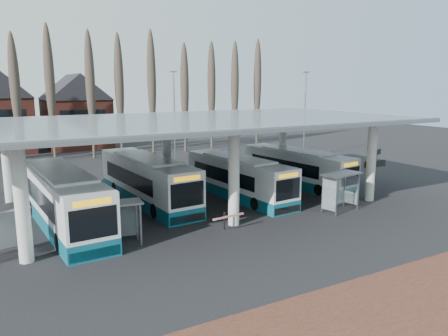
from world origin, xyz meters
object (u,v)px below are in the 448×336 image
bus_2 (238,178)px  shelter_2 (339,183)px  bus_0 (63,200)px  bus_1 (147,181)px  shelter_1 (117,214)px  bus_3 (296,168)px

bus_2 → shelter_2: bus_2 is taller
bus_0 → shelter_2: bus_0 is taller
bus_0 → bus_1: bearing=21.1°
bus_0 → bus_2: bearing=0.9°
bus_0 → shelter_2: 18.28m
bus_0 → shelter_1: size_ratio=4.69×
bus_2 → bus_1: bearing=159.1°
bus_1 → shelter_1: (-4.39, -7.67, 0.14)m
bus_0 → bus_2: size_ratio=1.11×
bus_0 → shelter_1: bearing=-70.1°
bus_0 → shelter_1: (2.04, -4.73, 0.10)m
bus_0 → shelter_2: size_ratio=4.14×
bus_0 → bus_2: 13.20m
bus_1 → bus_2: (6.73, -1.95, -0.14)m
bus_0 → bus_3: bus_0 is taller
shelter_2 → bus_2: bearing=111.6°
bus_0 → shelter_1: 5.15m
bus_0 → bus_2: (13.16, 0.99, -0.17)m
bus_3 → shelter_1: (-17.68, -6.70, 0.28)m
bus_3 → shelter_2: 8.10m
bus_3 → shelter_1: bearing=-166.1°
bus_0 → shelter_1: bus_0 is taller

